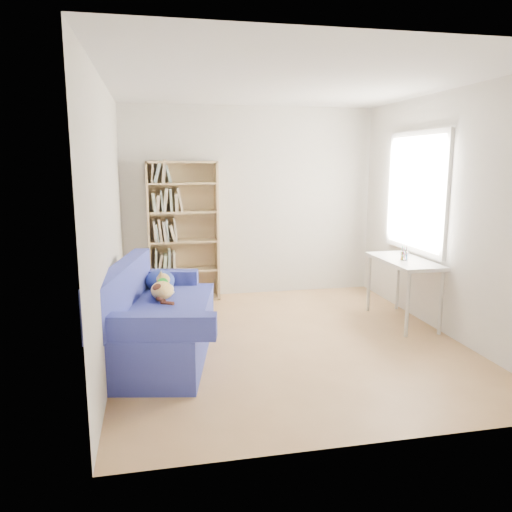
{
  "coord_description": "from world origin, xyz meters",
  "views": [
    {
      "loc": [
        -1.34,
        -4.83,
        1.86
      ],
      "look_at": [
        -0.26,
        0.38,
        0.85
      ],
      "focal_mm": 35.0,
      "sensor_mm": 36.0,
      "label": 1
    }
  ],
  "objects_px": {
    "bookshelf": "(183,237)",
    "desk": "(404,267)",
    "sofa": "(157,320)",
    "pen_cup": "(404,255)"
  },
  "relations": [
    {
      "from": "bookshelf",
      "to": "desk",
      "type": "distance_m",
      "value": 2.86
    },
    {
      "from": "sofa",
      "to": "bookshelf",
      "type": "xyz_separation_m",
      "value": [
        0.39,
        1.93,
        0.52
      ]
    },
    {
      "from": "sofa",
      "to": "pen_cup",
      "type": "distance_m",
      "value": 2.86
    },
    {
      "from": "bookshelf",
      "to": "desk",
      "type": "height_order",
      "value": "bookshelf"
    },
    {
      "from": "sofa",
      "to": "desk",
      "type": "distance_m",
      "value": 2.87
    },
    {
      "from": "desk",
      "to": "pen_cup",
      "type": "distance_m",
      "value": 0.16
    },
    {
      "from": "sofa",
      "to": "desk",
      "type": "height_order",
      "value": "sofa"
    },
    {
      "from": "bookshelf",
      "to": "desk",
      "type": "relative_size",
      "value": 1.73
    },
    {
      "from": "bookshelf",
      "to": "desk",
      "type": "xyz_separation_m",
      "value": [
        2.43,
        -1.49,
        -0.2
      ]
    },
    {
      "from": "sofa",
      "to": "pen_cup",
      "type": "height_order",
      "value": "pen_cup"
    }
  ]
}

